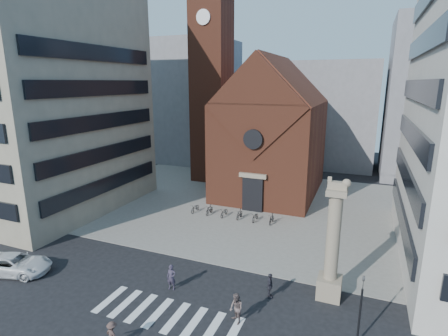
{
  "coord_description": "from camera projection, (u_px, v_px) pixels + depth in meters",
  "views": [
    {
      "loc": [
        11.34,
        -19.74,
        14.64
      ],
      "look_at": [
        0.06,
        8.0,
        7.22
      ],
      "focal_mm": 28.0,
      "sensor_mm": 36.0,
      "label": 1
    }
  ],
  "objects": [
    {
      "name": "ground",
      "position": [
        182.0,
        288.0,
        25.42
      ],
      "size": [
        120.0,
        120.0,
        0.0
      ],
      "primitive_type": "plane",
      "color": "black",
      "rests_on": "ground"
    },
    {
      "name": "piazza",
      "position": [
        258.0,
        205.0,
        42.49
      ],
      "size": [
        46.0,
        30.0,
        0.05
      ],
      "primitive_type": "cube",
      "color": "gray",
      "rests_on": "ground"
    },
    {
      "name": "zebra_crossing",
      "position": [
        167.0,
        315.0,
        22.52
      ],
      "size": [
        10.2,
        3.2,
        0.01
      ],
      "primitive_type": null,
      "color": "white",
      "rests_on": "ground"
    },
    {
      "name": "church",
      "position": [
        272.0,
        134.0,
        46.01
      ],
      "size": [
        12.0,
        16.65,
        18.0
      ],
      "color": "brown",
      "rests_on": "ground"
    },
    {
      "name": "campanile",
      "position": [
        212.0,
        74.0,
        50.46
      ],
      "size": [
        5.5,
        5.5,
        31.2
      ],
      "color": "brown",
      "rests_on": "ground"
    },
    {
      "name": "building_left",
      "position": [
        37.0,
        96.0,
        40.06
      ],
      "size": [
        18.0,
        20.0,
        26.0
      ],
      "primitive_type": "cube",
      "color": "gray",
      "rests_on": "ground"
    },
    {
      "name": "bg_block_left",
      "position": [
        190.0,
        101.0,
        66.05
      ],
      "size": [
        16.0,
        14.0,
        22.0
      ],
      "primitive_type": "cube",
      "color": "gray",
      "rests_on": "ground"
    },
    {
      "name": "bg_block_mid",
      "position": [
        334.0,
        115.0,
        61.52
      ],
      "size": [
        14.0,
        12.0,
        18.0
      ],
      "primitive_type": "cube",
      "color": "gray",
      "rests_on": "ground"
    },
    {
      "name": "bg_block_right",
      "position": [
        445.0,
        100.0,
        52.25
      ],
      "size": [
        16.0,
        14.0,
        24.0
      ],
      "primitive_type": "cube",
      "color": "gray",
      "rests_on": "ground"
    },
    {
      "name": "lion_column",
      "position": [
        332.0,
        252.0,
        23.62
      ],
      "size": [
        1.63,
        1.6,
        8.68
      ],
      "color": "gray",
      "rests_on": "ground"
    },
    {
      "name": "traffic_light",
      "position": [
        360.0,
        308.0,
        19.58
      ],
      "size": [
        0.13,
        0.16,
        4.3
      ],
      "color": "black",
      "rests_on": "ground"
    },
    {
      "name": "white_car",
      "position": [
        15.0,
        264.0,
        27.31
      ],
      "size": [
        5.96,
        3.92,
        1.52
      ],
      "primitive_type": "imported",
      "rotation": [
        0.0,
        0.0,
        1.85
      ],
      "color": "white",
      "rests_on": "ground"
    },
    {
      "name": "pedestrian_0",
      "position": [
        171.0,
        277.0,
        25.12
      ],
      "size": [
        0.73,
        0.52,
        1.91
      ],
      "primitive_type": "imported",
      "rotation": [
        0.0,
        0.0,
        0.09
      ],
      "color": "#342C3E",
      "rests_on": "ground"
    },
    {
      "name": "pedestrian_1",
      "position": [
        236.0,
        309.0,
        21.6
      ],
      "size": [
        1.21,
        1.19,
        1.97
      ],
      "primitive_type": "imported",
      "rotation": [
        0.0,
        0.0,
        -0.7
      ],
      "color": "#61504D",
      "rests_on": "ground"
    },
    {
      "name": "pedestrian_2",
      "position": [
        270.0,
        286.0,
        24.15
      ],
      "size": [
        0.62,
        1.13,
        1.83
      ],
      "primitive_type": "imported",
      "rotation": [
        0.0,
        0.0,
        1.74
      ],
      "color": "#2B2931",
      "rests_on": "ground"
    },
    {
      "name": "pedestrian_3",
      "position": [
        112.0,
        334.0,
        19.74
      ],
      "size": [
        1.09,
        0.76,
        1.53
      ],
      "primitive_type": "imported",
      "rotation": [
        0.0,
        0.0,
        2.93
      ],
      "color": "#47342F",
      "rests_on": "ground"
    },
    {
      "name": "scooter_0",
      "position": [
        195.0,
        208.0,
        40.14
      ],
      "size": [
        0.68,
        1.81,
        0.94
      ],
      "primitive_type": "imported",
      "rotation": [
        0.0,
        0.0,
        -0.03
      ],
      "color": "black",
      "rests_on": "piazza"
    },
    {
      "name": "scooter_1",
      "position": [
        209.0,
        210.0,
        39.47
      ],
      "size": [
        0.55,
        1.75,
        1.04
      ],
      "primitive_type": "imported",
      "rotation": [
        0.0,
        0.0,
        -0.03
      ],
      "color": "black",
      "rests_on": "piazza"
    },
    {
      "name": "scooter_2",
      "position": [
        224.0,
        212.0,
        38.82
      ],
      "size": [
        0.68,
        1.81,
        0.94
      ],
      "primitive_type": "imported",
      "rotation": [
        0.0,
        0.0,
        -0.03
      ],
      "color": "black",
      "rests_on": "piazza"
    },
    {
      "name": "scooter_3",
      "position": [
        239.0,
        214.0,
        38.15
      ],
      "size": [
        0.55,
        1.75,
        1.04
      ],
      "primitive_type": "imported",
      "rotation": [
        0.0,
        0.0,
        -0.03
      ],
      "color": "black",
      "rests_on": "piazza"
    },
    {
      "name": "scooter_4",
      "position": [
        255.0,
        217.0,
        37.5
      ],
      "size": [
        0.68,
        1.81,
        0.94
      ],
      "primitive_type": "imported",
      "rotation": [
        0.0,
        0.0,
        -0.03
      ],
      "color": "black",
      "rests_on": "piazza"
    },
    {
      "name": "scooter_5",
      "position": [
        272.0,
        219.0,
        36.83
      ],
      "size": [
        0.55,
        1.75,
        1.04
      ],
      "primitive_type": "imported",
      "rotation": [
        0.0,
        0.0,
        -0.03
      ],
      "color": "black",
      "rests_on": "piazza"
    }
  ]
}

